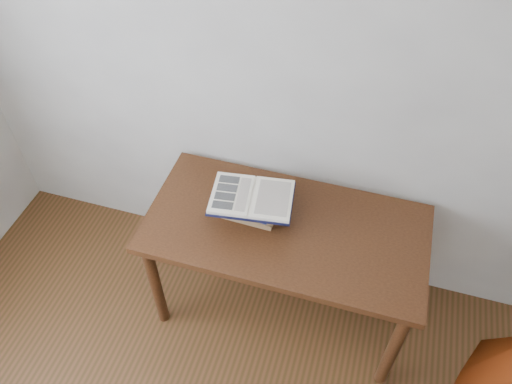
% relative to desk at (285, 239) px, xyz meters
% --- Properties ---
extents(desk, '(1.33, 0.67, 0.71)m').
position_rel_desk_xyz_m(desk, '(0.00, 0.00, 0.00)').
color(desk, '#4D2813').
rests_on(desk, ground).
extents(book_stack, '(0.25, 0.20, 0.12)m').
position_rel_desk_xyz_m(book_stack, '(-0.19, 0.03, 0.16)').
color(book_stack, '#9D7651').
rests_on(book_stack, desk).
extents(open_book, '(0.41, 0.31, 0.03)m').
position_rel_desk_xyz_m(open_book, '(-0.17, 0.01, 0.24)').
color(open_book, black).
rests_on(open_book, book_stack).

